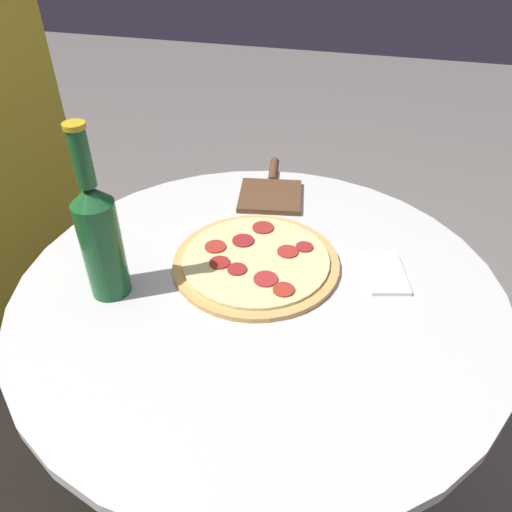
{
  "coord_description": "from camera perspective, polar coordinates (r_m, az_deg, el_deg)",
  "views": [
    {
      "loc": [
        -0.65,
        -0.16,
        1.26
      ],
      "look_at": [
        0.06,
        0.02,
        0.7
      ],
      "focal_mm": 35.0,
      "sensor_mm": 36.0,
      "label": 1
    }
  ],
  "objects": [
    {
      "name": "table",
      "position": [
        1.01,
        0.32,
        -10.78
      ],
      "size": [
        0.86,
        0.86,
        0.68
      ],
      "color": "silver",
      "rests_on": "ground_plane"
    },
    {
      "name": "pizza_paddle",
      "position": [
        1.15,
        1.71,
        7.4
      ],
      "size": [
        0.25,
        0.16,
        0.02
      ],
      "rotation": [
        0.0,
        0.0,
        0.17
      ],
      "color": "brown",
      "rests_on": "table"
    },
    {
      "name": "ground_plane",
      "position": [
        1.43,
        0.24,
        -24.48
      ],
      "size": [
        8.0,
        8.0,
        0.0
      ],
      "primitive_type": "plane",
      "color": "slate"
    },
    {
      "name": "pizza",
      "position": [
        0.93,
        0.0,
        -0.59
      ],
      "size": [
        0.31,
        0.31,
        0.02
      ],
      "color": "tan",
      "rests_on": "table"
    },
    {
      "name": "napkin",
      "position": [
        0.94,
        14.55,
        -1.94
      ],
      "size": [
        0.13,
        0.1,
        0.01
      ],
      "color": "white",
      "rests_on": "table"
    },
    {
      "name": "beer_bottle",
      "position": [
        0.85,
        -17.43,
        2.22
      ],
      "size": [
        0.07,
        0.07,
        0.31
      ],
      "color": "#195628",
      "rests_on": "table"
    }
  ]
}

